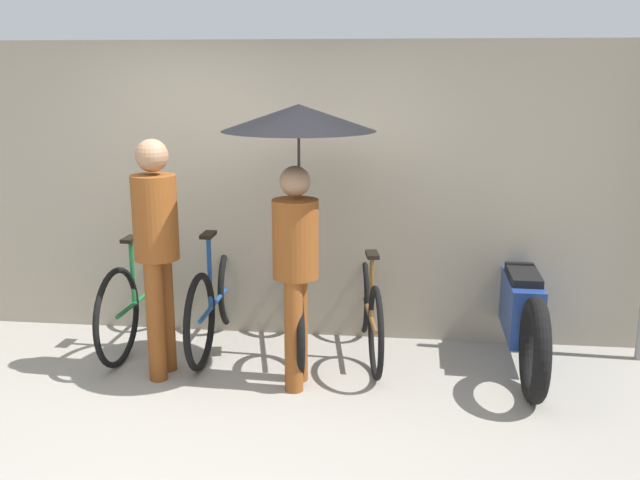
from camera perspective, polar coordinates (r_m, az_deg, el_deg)
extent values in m
plane|color=gray|center=(4.71, -8.86, -14.74)|extent=(30.00, 30.00, 0.00)
cube|color=gray|center=(5.96, -4.79, 3.88)|extent=(11.04, 0.12, 2.44)
torus|color=black|center=(6.54, -12.32, -3.08)|extent=(0.07, 0.77, 0.77)
torus|color=black|center=(5.65, -15.92, -5.97)|extent=(0.07, 0.77, 0.77)
cylinder|color=#19662D|center=(6.09, -13.98, -4.42)|extent=(0.07, 1.01, 0.04)
cylinder|color=#19662D|center=(5.86, -14.78, -2.53)|extent=(0.04, 0.04, 0.52)
cube|color=black|center=(5.79, -14.94, 0.08)|extent=(0.10, 0.20, 0.03)
cylinder|color=#19662D|center=(6.46, -12.44, -0.63)|extent=(0.04, 0.04, 0.58)
cylinder|color=#19662D|center=(6.40, -12.58, 1.88)|extent=(0.44, 0.04, 0.03)
torus|color=black|center=(6.35, -7.19, -3.47)|extent=(0.06, 0.74, 0.74)
torus|color=black|center=(5.45, -9.58, -6.46)|extent=(0.06, 0.74, 0.74)
cylinder|color=#19478C|center=(5.90, -8.29, -4.85)|extent=(0.04, 0.98, 0.04)
cylinder|color=#19478C|center=(5.66, -8.82, -2.60)|extent=(0.04, 0.04, 0.58)
cube|color=black|center=(5.58, -8.94, 0.42)|extent=(0.09, 0.20, 0.03)
cylinder|color=#19478C|center=(6.27, -7.27, -0.69)|extent=(0.04, 0.04, 0.64)
cylinder|color=#19478C|center=(6.20, -7.36, 2.16)|extent=(0.44, 0.03, 0.03)
torus|color=black|center=(6.26, -2.69, -3.75)|extent=(0.22, 0.71, 0.72)
torus|color=black|center=(5.26, -1.85, -7.20)|extent=(0.22, 0.71, 0.72)
cylinder|color=#A59E93|center=(5.76, -2.31, -5.32)|extent=(0.28, 1.05, 0.04)
cylinder|color=#A59E93|center=(5.49, -2.18, -3.09)|extent=(0.04, 0.04, 0.58)
cube|color=black|center=(5.41, -2.21, 0.00)|extent=(0.13, 0.22, 0.03)
cylinder|color=#A59E93|center=(6.18, -2.73, -0.95)|extent=(0.04, 0.04, 0.63)
cylinder|color=#A59E93|center=(6.10, -2.76, 1.92)|extent=(0.43, 0.13, 0.03)
torus|color=black|center=(6.15, 3.45, -4.22)|extent=(0.15, 0.69, 0.69)
torus|color=black|center=(5.25, 4.48, -7.40)|extent=(0.15, 0.69, 0.69)
cylinder|color=brown|center=(5.70, 3.92, -5.69)|extent=(0.18, 0.95, 0.04)
cylinder|color=brown|center=(5.46, 4.15, -3.82)|extent=(0.04, 0.04, 0.49)
cube|color=black|center=(5.39, 4.20, -1.17)|extent=(0.12, 0.21, 0.03)
cylinder|color=brown|center=(6.04, 3.50, -0.81)|extent=(0.04, 0.04, 0.75)
cylinder|color=brown|center=(5.96, 3.55, 2.70)|extent=(0.44, 0.10, 0.03)
cylinder|color=brown|center=(5.29, -13.02, -6.40)|extent=(0.13, 0.13, 0.89)
cylinder|color=brown|center=(5.45, -12.25, -5.77)|extent=(0.13, 0.13, 0.89)
cylinder|color=brown|center=(5.17, -13.05, 1.76)|extent=(0.32, 0.32, 0.61)
sphere|color=#997051|center=(5.10, -13.32, 6.60)|extent=(0.23, 0.23, 0.23)
cylinder|color=brown|center=(5.01, -2.12, -7.73)|extent=(0.13, 0.13, 0.81)
cylinder|color=brown|center=(5.17, -1.72, -7.02)|extent=(0.13, 0.13, 0.81)
cylinder|color=brown|center=(4.89, -1.98, 0.08)|extent=(0.32, 0.32, 0.55)
sphere|color=#997051|center=(4.81, -2.02, 4.72)|extent=(0.21, 0.21, 0.21)
cylinder|color=#332D28|center=(4.95, -1.69, 4.71)|extent=(0.02, 0.02, 0.69)
cone|color=black|center=(4.90, -1.73, 9.77)|extent=(1.06, 1.06, 0.18)
torus|color=black|center=(6.38, 14.93, -3.81)|extent=(0.13, 0.73, 0.73)
torus|color=black|center=(5.09, 16.79, -8.42)|extent=(0.13, 0.73, 0.73)
cube|color=navy|center=(5.70, 15.80, -5.10)|extent=(0.25, 0.76, 0.44)
cube|color=black|center=(5.63, 15.96, -2.69)|extent=(0.23, 0.54, 0.06)
cylinder|color=#B2B2B7|center=(6.24, 15.23, 1.02)|extent=(0.58, 0.04, 0.03)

